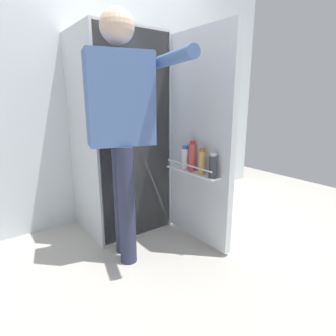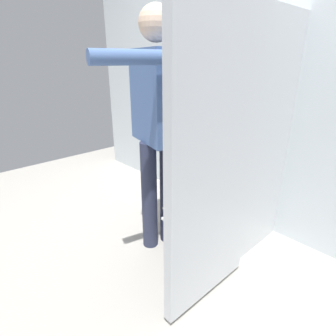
# 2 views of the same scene
# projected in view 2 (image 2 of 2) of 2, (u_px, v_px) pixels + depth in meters

# --- Properties ---
(ground_plane) EXTENTS (5.65, 5.65, 0.00)m
(ground_plane) POSITION_uv_depth(u_px,v_px,m) (175.00, 258.00, 2.08)
(ground_plane) COLOR #B7B2A8
(kitchen_wall) EXTENTS (4.40, 0.10, 2.44)m
(kitchen_wall) POSITION_uv_depth(u_px,v_px,m) (257.00, 85.00, 2.23)
(kitchen_wall) COLOR silver
(kitchen_wall) RESTS_ON ground_plane
(refrigerator) EXTENTS (0.75, 1.31, 1.71)m
(refrigerator) POSITION_uv_depth(u_px,v_px,m) (226.00, 138.00, 2.07)
(refrigerator) COLOR silver
(refrigerator) RESTS_ON ground_plane
(person) EXTENTS (0.58, 0.83, 1.73)m
(person) POSITION_uv_depth(u_px,v_px,m) (158.00, 116.00, 1.88)
(person) COLOR #2D334C
(person) RESTS_ON ground_plane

